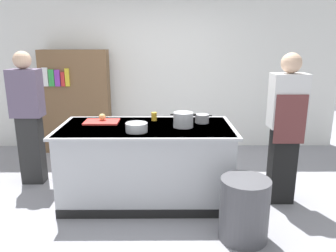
% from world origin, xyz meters
% --- Properties ---
extents(ground_plane, '(10.00, 10.00, 0.00)m').
position_xyz_m(ground_plane, '(0.00, 0.00, 0.00)').
color(ground_plane, gray).
extents(back_wall, '(6.40, 0.12, 3.00)m').
position_xyz_m(back_wall, '(0.00, 2.10, 1.50)').
color(back_wall, white).
rests_on(back_wall, ground_plane).
extents(counter_island, '(1.98, 0.98, 0.90)m').
position_xyz_m(counter_island, '(0.00, -0.00, 0.47)').
color(counter_island, '#B7BABF').
rests_on(counter_island, ground_plane).
extents(cutting_board, '(0.40, 0.28, 0.02)m').
position_xyz_m(cutting_board, '(-0.53, 0.17, 0.91)').
color(cutting_board, red).
rests_on(cutting_board, counter_island).
extents(onion, '(0.08, 0.08, 0.08)m').
position_xyz_m(onion, '(-0.53, 0.21, 0.96)').
color(onion, tan).
rests_on(onion, cutting_board).
extents(stock_pot, '(0.29, 0.22, 0.17)m').
position_xyz_m(stock_pot, '(0.42, -0.03, 0.98)').
color(stock_pot, '#B7BABF').
rests_on(stock_pot, counter_island).
extents(sauce_pan, '(0.23, 0.16, 0.10)m').
position_xyz_m(sauce_pan, '(0.65, 0.16, 0.95)').
color(sauce_pan, '#99999E').
rests_on(sauce_pan, counter_island).
extents(mixing_bowl, '(0.24, 0.24, 0.10)m').
position_xyz_m(mixing_bowl, '(-0.09, -0.22, 0.95)').
color(mixing_bowl, '#B7BABF').
rests_on(mixing_bowl, counter_island).
extents(juice_cup, '(0.07, 0.07, 0.10)m').
position_xyz_m(juice_cup, '(0.08, 0.28, 0.95)').
color(juice_cup, yellow).
rests_on(juice_cup, counter_island).
extents(trash_bin, '(0.46, 0.46, 0.61)m').
position_xyz_m(trash_bin, '(0.96, -0.81, 0.30)').
color(trash_bin, '#4C4C51').
rests_on(trash_bin, ground_plane).
extents(person_chef, '(0.38, 0.25, 1.72)m').
position_xyz_m(person_chef, '(1.56, -0.06, 0.91)').
color(person_chef, black).
rests_on(person_chef, ground_plane).
extents(person_guest, '(0.38, 0.24, 1.72)m').
position_xyz_m(person_guest, '(-1.54, 0.50, 0.91)').
color(person_guest, '#292929').
rests_on(person_guest, ground_plane).
extents(bookshelf, '(1.10, 0.31, 1.70)m').
position_xyz_m(bookshelf, '(-1.27, 1.80, 0.85)').
color(bookshelf, brown).
rests_on(bookshelf, ground_plane).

